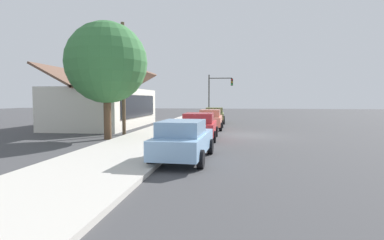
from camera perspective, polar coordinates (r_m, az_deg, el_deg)
ground_plane at (r=20.91m, az=9.94°, el=-2.81°), size 120.00×120.00×0.00m
sidewalk_curb at (r=21.40m, az=-5.22°, el=-2.41°), size 60.00×4.20×0.16m
car_skyblue at (r=12.17m, az=-1.54°, el=-3.64°), size 4.79×2.13×1.59m
car_cherry at (r=18.50m, az=1.37°, el=-1.08°), size 4.48×2.13×1.59m
car_coral at (r=24.75m, az=3.43°, el=0.15°), size 4.42×1.95×1.59m
car_olive at (r=31.21m, az=4.18°, el=0.91°), size 4.82×2.15×1.59m
storefront_building at (r=28.29m, az=-15.58°, el=2.47°), size 11.90×6.37×5.05m
shade_tree at (r=19.28m, az=-15.47°, el=10.10°), size 4.80×4.80×6.97m
traffic_light_main at (r=35.55m, az=4.85°, el=5.57°), size 0.37×2.79×5.20m
utility_pole_wooden at (r=21.44m, az=-12.53°, el=7.83°), size 1.80×0.24×7.50m
fire_hydrant_red at (r=15.99m, az=-4.43°, el=-3.01°), size 0.22×0.22×0.71m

